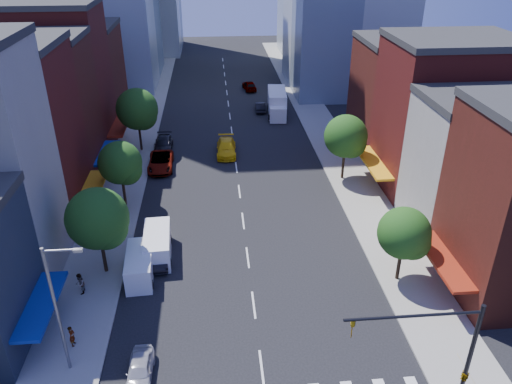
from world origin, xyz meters
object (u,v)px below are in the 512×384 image
cargo_van_far (158,246)px  traffic_car_oncoming (260,107)px  pedestrian_near (72,336)px  parked_car_third (161,162)px  taxi (226,148)px  cargo_van_near (140,266)px  parked_car_front (140,370)px  parked_car_second (157,252)px  parked_car_rear (164,144)px  box_truck (277,104)px  traffic_car_far (249,86)px  pedestrian_far (80,284)px

cargo_van_far → traffic_car_oncoming: 39.02m
traffic_car_oncoming → pedestrian_near: (-16.91, -46.93, 0.24)m
parked_car_third → taxi: bearing=23.6°
traffic_car_oncoming → taxi: bearing=71.8°
parked_car_third → cargo_van_near: cargo_van_near is taller
parked_car_front → cargo_van_near: bearing=97.1°
taxi → pedestrian_near: (-11.22, -31.07, 0.09)m
parked_car_second → parked_car_rear: size_ratio=0.90×
pedestrian_near → parked_car_third: bearing=-5.6°
parked_car_rear → box_truck: box_truck is taller
cargo_van_near → box_truck: bearing=64.2°
cargo_van_near → taxi: 25.12m
pedestrian_near → taxi: bearing=-18.0°
parked_car_second → traffic_car_far: size_ratio=1.05×
cargo_van_near → traffic_car_far: bearing=72.7°
parked_car_third → pedestrian_far: pedestrian_far is taller
traffic_car_far → pedestrian_near: pedestrian_near is taller
traffic_car_far → box_truck: size_ratio=0.54×
parked_car_third → cargo_van_far: bearing=-87.3°
taxi → parked_car_second: bearing=-105.1°
cargo_van_far → pedestrian_far: 7.00m
cargo_van_near → traffic_car_oncoming: 41.97m
taxi → traffic_car_oncoming: 16.85m
taxi → traffic_car_oncoming: (5.69, 15.86, -0.15)m
pedestrian_near → cargo_van_near: bearing=-24.7°
parked_car_third → parked_car_front: bearing=-88.9°
traffic_car_far → pedestrian_far: pedestrian_far is taller
parked_car_second → pedestrian_far: size_ratio=2.83×
parked_car_second → traffic_car_oncoming: size_ratio=1.19×
parked_car_front → pedestrian_near: 5.62m
pedestrian_far → cargo_van_near: bearing=107.2°
box_truck → pedestrian_far: bearing=-111.7°
pedestrian_far → cargo_van_far: bearing=124.3°
taxi → pedestrian_far: size_ratio=3.31×
traffic_car_oncoming → pedestrian_far: size_ratio=2.37×
parked_car_rear → cargo_van_far: bearing=-88.2°
parked_car_rear → pedestrian_far: pedestrian_far is taller
pedestrian_far → traffic_car_oncoming: bearing=151.5°
parked_car_front → taxi: taxi is taller
traffic_car_oncoming → pedestrian_far: 45.11m
parked_car_second → pedestrian_far: bearing=-148.2°
traffic_car_oncoming → traffic_car_far: bearing=-84.4°
parked_car_front → taxi: (6.50, 34.11, 0.18)m
traffic_car_oncoming → traffic_car_far: 11.26m
traffic_car_oncoming → pedestrian_near: bearing=71.8°
parked_car_third → cargo_van_near: bearing=-91.0°
cargo_van_near → box_truck: 41.28m
parked_car_front → box_truck: 50.51m
parked_car_front → cargo_van_near: 10.26m
parked_car_front → traffic_car_oncoming: traffic_car_oncoming is taller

